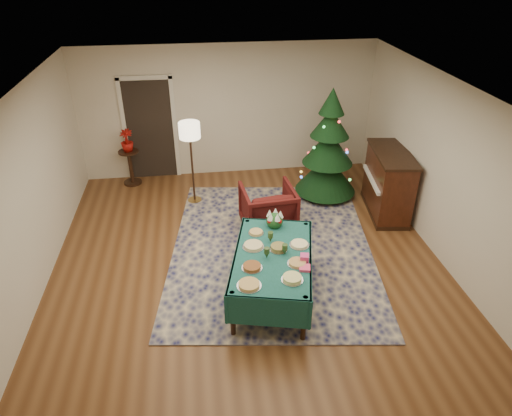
{
  "coord_description": "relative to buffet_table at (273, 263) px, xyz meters",
  "views": [
    {
      "loc": [
        -0.66,
        -5.53,
        4.35
      ],
      "look_at": [
        0.14,
        0.33,
        0.89
      ],
      "focal_mm": 32.0,
      "sensor_mm": 36.0,
      "label": 1
    }
  ],
  "objects": [
    {
      "name": "goblet_1",
      "position": [
        0.15,
        -0.03,
        0.23
      ],
      "size": [
        0.08,
        0.08,
        0.16
      ],
      "color": "#2D471E",
      "rests_on": "buffet_table"
    },
    {
      "name": "platter_7",
      "position": [
        -0.16,
        0.54,
        0.16
      ],
      "size": [
        0.22,
        0.22,
        0.04
      ],
      "color": "silver",
      "rests_on": "buffet_table"
    },
    {
      "name": "platter_5",
      "position": [
        0.09,
        0.09,
        0.17
      ],
      "size": [
        0.25,
        0.25,
        0.07
      ],
      "color": "silver",
      "rests_on": "buffet_table"
    },
    {
      "name": "centerpiece",
      "position": [
        0.14,
        0.69,
        0.26
      ],
      "size": [
        0.25,
        0.25,
        0.29
      ],
      "color": "#1E4C1E",
      "rests_on": "buffet_table"
    },
    {
      "name": "gift_box",
      "position": [
        0.39,
        -0.2,
        0.19
      ],
      "size": [
        0.14,
        0.14,
        0.09
      ],
      "primitive_type": "cube",
      "rotation": [
        0.0,
        0.0,
        -0.23
      ],
      "color": "#DB3C86",
      "rests_on": "buffet_table"
    },
    {
      "name": "armchair",
      "position": [
        0.21,
        1.72,
        -0.12
      ],
      "size": [
        0.93,
        0.88,
        0.89
      ],
      "primitive_type": "imported",
      "rotation": [
        0.0,
        0.0,
        3.23
      ],
      "color": "#47100F",
      "rests_on": "ground"
    },
    {
      "name": "goblet_0",
      "position": [
        0.01,
        0.29,
        0.23
      ],
      "size": [
        0.08,
        0.08,
        0.16
      ],
      "color": "#2D471E",
      "rests_on": "buffet_table"
    },
    {
      "name": "doorway",
      "position": [
        -1.84,
        4.1,
        0.53
      ],
      "size": [
        1.08,
        0.04,
        2.16
      ],
      "color": "black",
      "rests_on": "ground"
    },
    {
      "name": "napkin_stack",
      "position": [
        0.35,
        -0.37,
        0.16
      ],
      "size": [
        0.17,
        0.17,
        0.04
      ],
      "primitive_type": "cube",
      "rotation": [
        0.0,
        0.0,
        -0.23
      ],
      "color": "#FA4577",
      "rests_on": "buffet_table"
    },
    {
      "name": "piano",
      "position": [
        2.45,
        2.01,
        0.02
      ],
      "size": [
        0.81,
        1.44,
        1.19
      ],
      "color": "black",
      "rests_on": "ground"
    },
    {
      "name": "side_table",
      "position": [
        -2.29,
        3.81,
        -0.21
      ],
      "size": [
        0.4,
        0.4,
        0.72
      ],
      "color": "black",
      "rests_on": "ground"
    },
    {
      "name": "buffet_table",
      "position": [
        0.0,
        0.0,
        0.0
      ],
      "size": [
        1.45,
        2.0,
        0.7
      ],
      "color": "black",
      "rests_on": "ground"
    },
    {
      "name": "platter_0",
      "position": [
        -0.4,
        -0.61,
        0.16
      ],
      "size": [
        0.31,
        0.31,
        0.04
      ],
      "color": "silver",
      "rests_on": "buffet_table"
    },
    {
      "name": "room_shell",
      "position": [
        -0.24,
        0.61,
        0.79
      ],
      "size": [
        7.0,
        7.0,
        7.0
      ],
      "color": "#593319",
      "rests_on": "ground"
    },
    {
      "name": "platter_3",
      "position": [
        0.28,
        -0.25,
        0.16
      ],
      "size": [
        0.27,
        0.27,
        0.04
      ],
      "color": "silver",
      "rests_on": "buffet_table"
    },
    {
      "name": "floor_lamp",
      "position": [
        -1.03,
        2.89,
        0.78
      ],
      "size": [
        0.38,
        0.38,
        1.59
      ],
      "color": "#A57F3F",
      "rests_on": "ground"
    },
    {
      "name": "goblet_2",
      "position": [
        -0.1,
        -0.07,
        0.23
      ],
      "size": [
        0.08,
        0.08,
        0.16
      ],
      "color": "#2D471E",
      "rests_on": "buffet_table"
    },
    {
      "name": "rug",
      "position": [
        0.19,
        1.12,
        -0.55
      ],
      "size": [
        3.73,
        4.59,
        0.02
      ],
      "primitive_type": "cube",
      "rotation": [
        0.0,
        0.0,
        -0.13
      ],
      "color": "#131648",
      "rests_on": "ground"
    },
    {
      "name": "platter_1",
      "position": [
        0.15,
        -0.57,
        0.17
      ],
      "size": [
        0.28,
        0.28,
        0.06
      ],
      "color": "silver",
      "rests_on": "buffet_table"
    },
    {
      "name": "platter_4",
      "position": [
        -0.24,
        0.2,
        0.16
      ],
      "size": [
        0.3,
        0.3,
        0.05
      ],
      "color": "silver",
      "rests_on": "buffet_table"
    },
    {
      "name": "potted_plant",
      "position": [
        -2.29,
        3.81,
        0.28
      ],
      "size": [
        0.25,
        0.45,
        0.25
      ],
      "primitive_type": "imported",
      "color": "#9F110B",
      "rests_on": "side_table"
    },
    {
      "name": "platter_6",
      "position": [
        0.4,
        0.16,
        0.16
      ],
      "size": [
        0.28,
        0.28,
        0.04
      ],
      "color": "silver",
      "rests_on": "buffet_table"
    },
    {
      "name": "christmas_tree",
      "position": [
        1.53,
        2.8,
        0.4
      ],
      "size": [
        1.29,
        1.29,
        2.14
      ],
      "color": "black",
      "rests_on": "ground"
    },
    {
      "name": "platter_2",
      "position": [
        -0.32,
        -0.26,
        0.16
      ],
      "size": [
        0.27,
        0.27,
        0.05
      ],
      "color": "silver",
      "rests_on": "buffet_table"
    }
  ]
}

